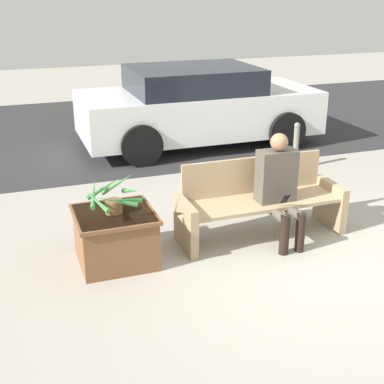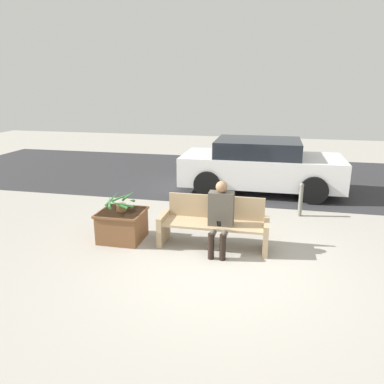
{
  "view_description": "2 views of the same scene",
  "coord_description": "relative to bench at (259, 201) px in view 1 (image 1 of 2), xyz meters",
  "views": [
    {
      "loc": [
        -2.8,
        -4.25,
        2.7
      ],
      "look_at": [
        -0.96,
        0.9,
        0.57
      ],
      "focal_mm": 50.0,
      "sensor_mm": 36.0,
      "label": 1
    },
    {
      "loc": [
        0.73,
        -5.31,
        2.77
      ],
      "look_at": [
        -0.68,
        1.15,
        0.85
      ],
      "focal_mm": 35.0,
      "sensor_mm": 36.0,
      "label": 2
    }
  ],
  "objects": [
    {
      "name": "parked_car",
      "position": [
        0.63,
        3.76,
        0.28
      ],
      "size": [
        4.14,
        1.98,
        1.37
      ],
      "color": "silver",
      "rests_on": "ground_plane"
    },
    {
      "name": "ground_plane",
      "position": [
        0.2,
        -0.76,
        -0.41
      ],
      "size": [
        30.0,
        30.0,
        0.0
      ],
      "primitive_type": "plane",
      "color": "#9E998E"
    },
    {
      "name": "bench",
      "position": [
        0.0,
        0.0,
        0.0
      ],
      "size": [
        1.9,
        0.58,
        0.87
      ],
      "color": "tan",
      "rests_on": "ground_plane"
    },
    {
      "name": "road_surface",
      "position": [
        0.2,
        5.33,
        -0.4
      ],
      "size": [
        20.0,
        6.0,
        0.01
      ],
      "primitive_type": "cube",
      "color": "#2D2D30",
      "rests_on": "ground_plane"
    },
    {
      "name": "person_seated",
      "position": [
        0.14,
        -0.19,
        0.26
      ],
      "size": [
        0.42,
        0.59,
        1.22
      ],
      "color": "#4C473D",
      "rests_on": "ground_plane"
    },
    {
      "name": "bollard_post",
      "position": [
        1.58,
        1.93,
        -0.02
      ],
      "size": [
        0.09,
        0.09,
        0.74
      ],
      "color": "slate",
      "rests_on": "ground_plane"
    },
    {
      "name": "planter_box",
      "position": [
        -1.68,
        -0.1,
        -0.11
      ],
      "size": [
        0.8,
        0.76,
        0.55
      ],
      "color": "brown",
      "rests_on": "ground_plane"
    },
    {
      "name": "potted_plant",
      "position": [
        -1.68,
        -0.1,
        0.3
      ],
      "size": [
        0.57,
        0.55,
        0.39
      ],
      "color": "brown",
      "rests_on": "planter_box"
    }
  ]
}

